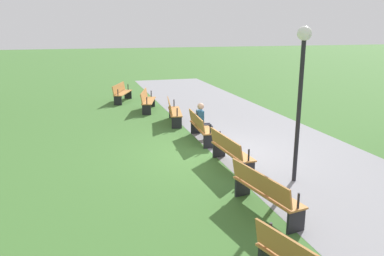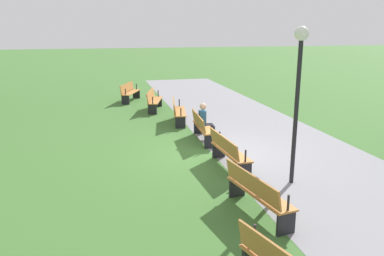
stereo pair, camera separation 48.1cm
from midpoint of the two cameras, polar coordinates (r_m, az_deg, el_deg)
ground_plane at (r=11.38m, az=4.98°, el=-3.67°), size 120.00×120.00×0.00m
path_paving at (r=12.17m, az=14.28°, el=-2.83°), size 32.67×4.48×0.01m
bench_0 at (r=19.38m, az=-8.60°, el=5.37°), size 1.89×1.16×0.89m
bench_1 at (r=17.09m, az=-4.95°, el=4.23°), size 1.91×0.98×0.89m
bench_2 at (r=14.76m, az=-1.21°, el=2.59°), size 1.91×0.78×0.89m
bench_3 at (r=12.40m, az=2.67°, el=0.22°), size 1.88×0.58×0.89m
bench_4 at (r=10.04m, az=6.80°, el=-3.41°), size 1.88×0.58×0.89m
bench_5 at (r=7.72m, az=11.40°, el=-9.34°), size 1.91×0.78×0.89m
person_seated at (r=12.63m, az=3.06°, el=1.23°), size 0.34×0.53×1.20m
lamp_post at (r=8.95m, az=17.14°, el=7.50°), size 0.32×0.32×3.62m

